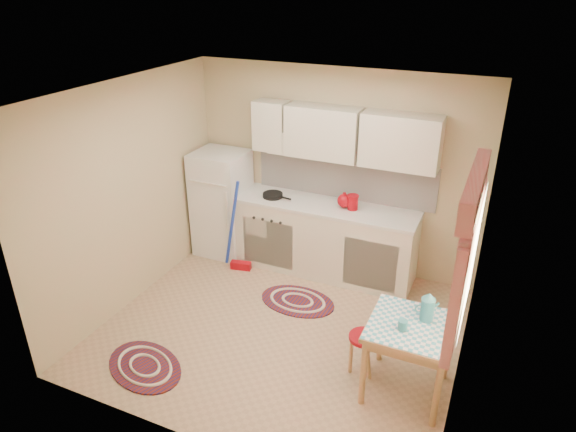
# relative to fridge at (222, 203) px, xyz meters

# --- Properties ---
(room_shell) EXTENTS (3.64, 3.60, 2.52)m
(room_shell) POSITION_rel_fridge_xyz_m (1.58, -1.01, 0.90)
(room_shell) COLOR tan
(room_shell) RESTS_ON ground
(fridge) EXTENTS (0.65, 0.60, 1.40)m
(fridge) POSITION_rel_fridge_xyz_m (0.00, 0.00, 0.00)
(fridge) COLOR white
(fridge) RESTS_ON ground
(broom) EXTENTS (0.30, 0.17, 1.20)m
(broom) POSITION_rel_fridge_xyz_m (0.44, -0.35, -0.10)
(broom) COLOR #1B37AE
(broom) RESTS_ON ground
(base_cabinets) EXTENTS (2.25, 0.60, 0.88)m
(base_cabinets) POSITION_rel_fridge_xyz_m (1.42, 0.05, -0.26)
(base_cabinets) COLOR beige
(base_cabinets) RESTS_ON ground
(countertop) EXTENTS (2.27, 0.62, 0.04)m
(countertop) POSITION_rel_fridge_xyz_m (1.42, 0.05, 0.20)
(countertop) COLOR silver
(countertop) RESTS_ON base_cabinets
(frying_pan) EXTENTS (0.28, 0.28, 0.05)m
(frying_pan) POSITION_rel_fridge_xyz_m (0.74, 0.00, 0.24)
(frying_pan) COLOR black
(frying_pan) RESTS_ON countertop
(red_kettle) EXTENTS (0.22, 0.21, 0.18)m
(red_kettle) POSITION_rel_fridge_xyz_m (1.65, 0.05, 0.31)
(red_kettle) COLOR #980510
(red_kettle) RESTS_ON countertop
(red_canister) EXTENTS (0.15, 0.15, 0.16)m
(red_canister) POSITION_rel_fridge_xyz_m (1.76, 0.05, 0.30)
(red_canister) COLOR #980510
(red_canister) RESTS_ON countertop
(table) EXTENTS (0.72, 0.72, 0.72)m
(table) POSITION_rel_fridge_xyz_m (2.82, -1.61, -0.34)
(table) COLOR tan
(table) RESTS_ON ground
(stool) EXTENTS (0.35, 0.35, 0.42)m
(stool) POSITION_rel_fridge_xyz_m (2.40, -1.54, -0.49)
(stool) COLOR #980510
(stool) RESTS_ON ground
(coffee_pot) EXTENTS (0.18, 0.17, 0.29)m
(coffee_pot) POSITION_rel_fridge_xyz_m (2.92, -1.49, 0.17)
(coffee_pot) COLOR #28707D
(coffee_pot) RESTS_ON table
(mug) EXTENTS (0.10, 0.10, 0.10)m
(mug) POSITION_rel_fridge_xyz_m (2.76, -1.71, 0.07)
(mug) COLOR #28707D
(mug) RESTS_ON table
(rug_center) EXTENTS (0.91, 0.62, 0.02)m
(rug_center) POSITION_rel_fridge_xyz_m (1.39, -0.73, -0.69)
(rug_center) COLOR maroon
(rug_center) RESTS_ON ground
(rug_left) EXTENTS (1.03, 0.86, 0.02)m
(rug_left) POSITION_rel_fridge_xyz_m (0.47, -2.33, -0.69)
(rug_left) COLOR maroon
(rug_left) RESTS_ON ground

